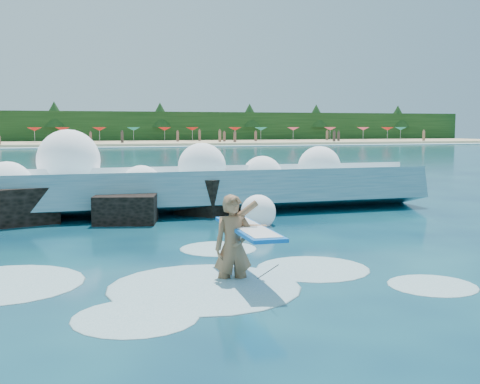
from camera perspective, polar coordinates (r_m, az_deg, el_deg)
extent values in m
plane|color=#082542|center=(11.03, -4.40, -7.55)|extent=(200.00, 200.00, 0.00)
cube|color=tan|center=(88.52, -15.76, 4.43)|extent=(140.00, 20.00, 0.40)
cube|color=silver|center=(77.53, -15.53, 4.10)|extent=(140.00, 5.00, 0.08)
cube|color=black|center=(98.48, -15.96, 5.93)|extent=(140.00, 4.00, 5.00)
cube|color=teal|center=(18.29, -12.55, -0.58)|extent=(20.10, 3.06, 1.68)
cube|color=white|center=(19.03, -12.79, 1.20)|extent=(20.10, 1.42, 0.78)
cube|color=black|center=(17.45, -20.90, -1.47)|extent=(2.57, 2.21, 1.18)
cube|color=black|center=(16.73, -10.75, -1.80)|extent=(1.90, 1.64, 0.91)
cube|color=black|center=(18.38, -2.80, -0.58)|extent=(2.33, 2.28, 1.27)
imported|color=#8C6141|center=(10.14, -0.64, -5.33)|extent=(0.69, 0.49, 1.80)
cube|color=blue|center=(10.21, 0.78, -3.48)|extent=(0.63, 2.48, 0.06)
cube|color=white|center=(10.21, 0.78, -3.39)|extent=(0.52, 2.27, 0.06)
cylinder|color=black|center=(9.11, 2.63, -7.58)|extent=(0.01, 0.91, 0.43)
sphere|color=white|center=(18.09, -21.18, 0.45)|extent=(1.44, 1.44, 1.44)
sphere|color=white|center=(18.96, -15.94, 2.87)|extent=(1.89, 1.89, 1.89)
sphere|color=white|center=(17.96, -9.32, 0.55)|extent=(1.24, 1.24, 1.24)
sphere|color=white|center=(18.85, -3.63, 2.39)|extent=(1.50, 1.50, 1.50)
sphere|color=white|center=(19.63, 2.12, 1.52)|extent=(1.32, 1.32, 1.32)
sphere|color=white|center=(20.00, 7.53, 2.31)|extent=(1.42, 1.42, 1.42)
sphere|color=white|center=(16.55, -11.37, -1.91)|extent=(0.76, 0.76, 0.76)
sphere|color=white|center=(16.07, 1.74, -1.93)|extent=(0.94, 0.94, 0.94)
ellipsoid|color=silver|center=(9.99, -3.42, -9.00)|extent=(3.21, 3.21, 0.16)
ellipsoid|color=silver|center=(8.59, -9.88, -11.66)|extent=(1.79, 1.79, 0.09)
ellipsoid|color=silver|center=(11.31, 6.91, -7.23)|extent=(2.11, 2.11, 0.11)
ellipsoid|color=silver|center=(10.93, -21.65, -8.11)|extent=(2.74, 2.74, 0.14)
ellipsoid|color=silver|center=(13.02, -2.08, -5.40)|extent=(1.67, 1.67, 0.08)
ellipsoid|color=silver|center=(10.57, 17.78, -8.44)|extent=(1.48, 1.48, 0.07)
cone|color=red|center=(88.07, -18.91, 5.66)|extent=(2.00, 2.00, 0.50)
cone|color=red|center=(88.86, -16.50, 5.74)|extent=(2.00, 2.00, 0.50)
cone|color=red|center=(89.94, -13.19, 5.84)|extent=(2.00, 2.00, 0.50)
cone|color=#158376|center=(92.70, -10.07, 5.91)|extent=(2.00, 2.00, 0.50)
cone|color=red|center=(93.01, -7.16, 5.96)|extent=(2.00, 2.00, 0.50)
cone|color=red|center=(94.92, -4.54, 5.99)|extent=(2.00, 2.00, 0.50)
cone|color=red|center=(93.29, -0.47, 6.01)|extent=(2.00, 2.00, 0.50)
cone|color=#158376|center=(94.51, 1.99, 6.01)|extent=(2.00, 2.00, 0.50)
cone|color=#E74462|center=(98.66, 5.07, 6.00)|extent=(2.00, 2.00, 0.50)
cone|color=#E74462|center=(100.19, 8.55, 5.95)|extent=(2.00, 2.00, 0.50)
cone|color=#E74462|center=(101.22, 11.60, 5.90)|extent=(2.00, 2.00, 0.50)
cone|color=red|center=(103.93, 13.81, 5.85)|extent=(2.00, 2.00, 0.50)
cone|color=#158376|center=(107.11, 14.99, 5.83)|extent=(2.00, 2.00, 0.50)
cube|color=#8C664C|center=(92.05, 11.55, 5.18)|extent=(0.35, 0.22, 1.46)
cube|color=#262633|center=(78.78, -18.77, 4.57)|extent=(0.35, 0.22, 1.42)
cube|color=#3F332D|center=(83.13, -7.59, 5.20)|extent=(0.35, 0.22, 1.58)
cube|color=#8C664C|center=(104.48, 15.10, 5.20)|extent=(0.35, 0.22, 1.43)
cube|color=#262633|center=(82.98, -5.40, 5.16)|extent=(0.35, 0.22, 1.40)
cube|color=#8C664C|center=(104.28, 12.83, 5.25)|extent=(0.35, 0.22, 1.42)
cube|color=#262633|center=(90.87, -5.53, 5.27)|extent=(0.35, 0.22, 1.48)
cube|color=brown|center=(99.65, 8.26, 5.36)|extent=(0.35, 0.22, 1.60)
cube|color=#3F332D|center=(80.70, -16.64, 4.96)|extent=(0.35, 0.22, 1.59)
cube|color=#8C664C|center=(94.70, 9.10, 5.26)|extent=(0.35, 0.22, 1.47)
cube|color=#262633|center=(97.27, 9.24, 5.29)|extent=(0.35, 0.22, 1.50)
cube|color=#8C664C|center=(83.13, -0.30, 4.95)|extent=(0.35, 0.22, 1.36)
cube|color=#262633|center=(96.90, 10.22, 5.23)|extent=(0.35, 0.22, 1.38)
cube|color=brown|center=(94.16, 6.68, 5.33)|extent=(0.35, 0.22, 1.60)
cube|color=#8C664C|center=(83.07, -1.07, 4.97)|extent=(0.35, 0.22, 1.42)
cube|color=#262633|center=(105.31, 14.66, 5.20)|extent=(0.35, 0.22, 1.39)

